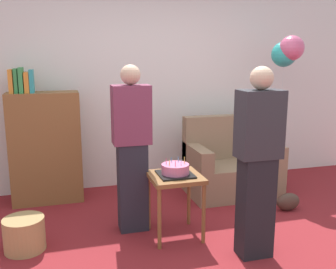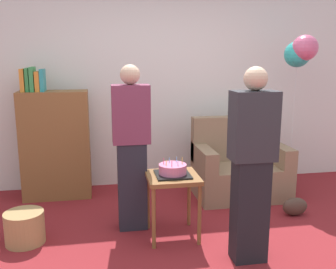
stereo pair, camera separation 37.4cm
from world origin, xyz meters
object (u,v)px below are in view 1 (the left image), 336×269
birthday_cake (175,170)px  balloon_bunch (288,51)px  person_blowing_candles (132,148)px  wicker_basket (24,234)px  person_holding_cake (258,163)px  handbag (288,202)px  bookshelf (45,146)px  couch (231,166)px  side_table (175,185)px

birthday_cake → balloon_bunch: bearing=29.0°
person_blowing_candles → wicker_basket: bearing=172.1°
person_holding_cake → handbag: bearing=-144.2°
bookshelf → birthday_cake: bookshelf is taller
person_holding_cake → wicker_basket: person_holding_cake is taller
birthday_cake → person_blowing_candles: 0.48m
bookshelf → person_blowing_candles: (0.84, -1.03, 0.15)m
birthday_cake → person_holding_cake: size_ratio=0.20×
person_blowing_candles → person_holding_cake: (0.92, -0.79, 0.00)m
birthday_cake → handbag: (1.40, 0.24, -0.56)m
couch → person_holding_cake: 1.63m
couch → bookshelf: (-2.22, 0.34, 0.34)m
bookshelf → side_table: bookshelf is taller
side_table → handbag: side_table is taller
person_holding_cake → balloon_bunch: bearing=-135.1°
bookshelf → wicker_basket: 1.31m
side_table → wicker_basket: (-1.37, 0.10, -0.37)m
side_table → person_blowing_candles: 0.54m
couch → handbag: couch is taller
person_holding_cake → side_table: bearing=-50.2°
person_blowing_candles → birthday_cake: bearing=-52.7°
bookshelf → person_blowing_candles: person_blowing_candles is taller
side_table → birthday_cake: birthday_cake is taller
side_table → balloon_bunch: 2.35m
person_holding_cake → bookshelf: bearing=-52.6°
birthday_cake → person_holding_cake: 0.79m
wicker_basket → handbag: 2.78m
bookshelf → side_table: (1.20, -1.29, -0.16)m
side_table → person_holding_cake: person_holding_cake is taller
balloon_bunch → couch: bearing=-178.7°
couch → bookshelf: size_ratio=0.70×
side_table → wicker_basket: bearing=175.7°
birthday_cake → wicker_basket: 1.47m
person_holding_cake → couch: bearing=-114.0°
bookshelf → couch: bearing=-8.7°
bookshelf → balloon_bunch: (2.94, -0.32, 1.08)m
birthday_cake → person_blowing_candles: size_ratio=0.20×
wicker_basket → balloon_bunch: balloon_bunch is taller
side_table → handbag: size_ratio=2.18×
balloon_bunch → handbag: bearing=-115.3°
birthday_cake → person_holding_cake: (0.56, -0.53, 0.17)m
handbag → couch: bearing=118.4°
bookshelf → handbag: size_ratio=5.65×
birthday_cake → handbag: birthday_cake is taller
birthday_cake → bookshelf: bearing=132.9°
couch → wicker_basket: (-2.39, -0.85, -0.19)m
birthday_cake → wicker_basket: (-1.37, 0.10, -0.51)m
birthday_cake → side_table: bearing=-108.6°
side_table → handbag: bearing=9.8°
birthday_cake → wicker_basket: birthday_cake is taller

